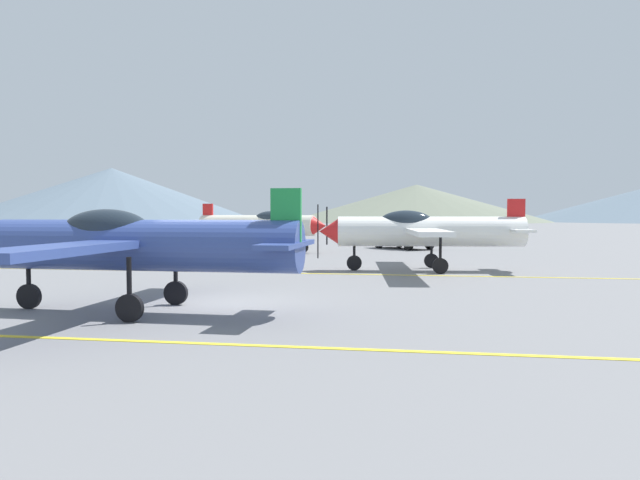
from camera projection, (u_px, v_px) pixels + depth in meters
ground_plane at (219, 306)px, 14.87m from camera, size 400.00×400.00×0.00m
apron_line_near at (143, 341)px, 10.75m from camera, size 80.00×0.16×0.01m
apron_line_far at (287, 273)px, 22.79m from camera, size 80.00×0.16×0.01m
airplane_near at (132, 243)px, 13.85m from camera, size 8.31×9.59×2.88m
airplane_mid at (422, 230)px, 23.71m from camera, size 8.41×9.65×2.88m
airplane_far at (261, 224)px, 35.43m from camera, size 8.44×9.62×2.88m
car_sedan at (403, 236)px, 38.03m from camera, size 4.27×4.35×1.62m
hill_left at (112, 195)px, 148.57m from camera, size 74.82×74.82×13.46m
hill_centerleft at (416, 203)px, 150.23m from camera, size 65.79×65.79×9.37m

